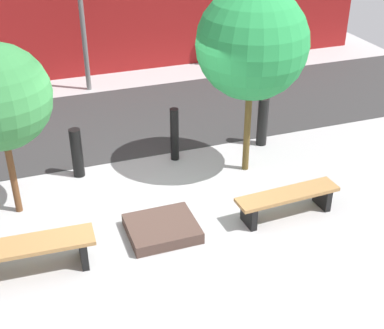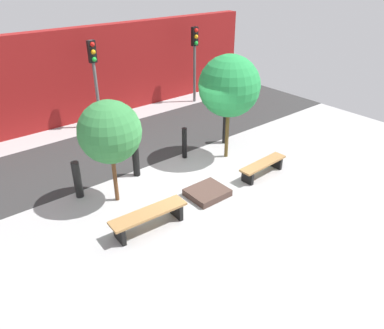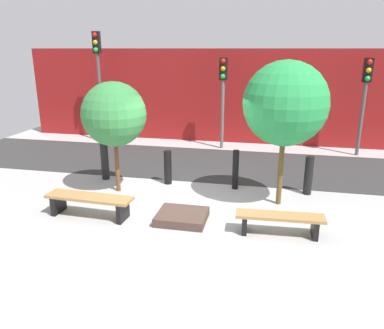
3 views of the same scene
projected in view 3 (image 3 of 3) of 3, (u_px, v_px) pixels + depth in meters
ground_plane at (188, 210)px, 8.61m from camera, size 18.00×18.00×0.00m
road_strip at (213, 164)px, 11.99m from camera, size 18.00×3.58×0.01m
building_facade at (227, 96)px, 14.54m from camera, size 16.20×0.50×3.55m
bench_left at (89, 201)px, 8.17m from camera, size 1.96×0.57×0.48m
bench_right at (280, 220)px, 7.37m from camera, size 1.74×0.48×0.43m
planter_bed at (182, 217)px, 8.03m from camera, size 1.05×0.92×0.18m
tree_behind_left_bench at (114, 114)px, 9.16m from camera, size 1.59×1.59×2.80m
tree_behind_right_bench at (285, 104)px, 8.23m from camera, size 1.89×1.89×3.33m
bollard_far_left at (105, 161)px, 10.48m from camera, size 0.21×0.21×1.06m
bollard_left at (168, 167)px, 10.14m from camera, size 0.21×0.21×0.93m
bollard_center at (236, 170)px, 9.75m from camera, size 0.16×0.16×1.04m
bollard_right at (308, 175)px, 9.40m from camera, size 0.21×0.21×0.99m
traffic_light_west at (98, 68)px, 14.03m from camera, size 0.28×0.27×4.15m
traffic_light_mid_west at (223, 86)px, 13.26m from camera, size 0.28×0.27×3.26m
traffic_light_mid_east at (365, 89)px, 12.31m from camera, size 0.28×0.27×3.26m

